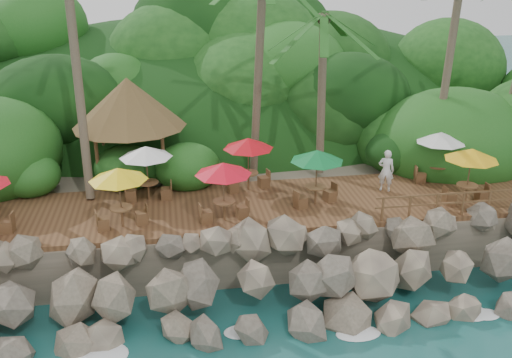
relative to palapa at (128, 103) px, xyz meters
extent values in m
plane|color=#19514F|center=(5.08, -10.01, -5.79)|extent=(140.00, 140.00, 0.00)
cube|color=gray|center=(5.08, 5.99, -4.74)|extent=(32.00, 25.20, 2.10)
ellipsoid|color=#143811|center=(5.08, 13.49, -5.79)|extent=(44.80, 28.00, 15.40)
cube|color=brown|center=(5.08, -4.01, -3.59)|extent=(26.00, 5.00, 0.20)
ellipsoid|color=white|center=(-0.92, -9.71, -5.76)|extent=(1.20, 0.80, 0.06)
ellipsoid|color=white|center=(2.08, -9.71, -5.76)|extent=(1.20, 0.80, 0.06)
ellipsoid|color=white|center=(5.08, -9.71, -5.76)|extent=(1.20, 0.80, 0.06)
ellipsoid|color=white|center=(8.08, -9.71, -5.76)|extent=(1.20, 0.80, 0.06)
ellipsoid|color=white|center=(11.08, -9.71, -5.76)|extent=(1.20, 0.80, 0.06)
cylinder|color=brown|center=(-1.78, -1.64, 2.05)|extent=(0.55, 2.05, 11.01)
cylinder|color=brown|center=(5.67, -0.91, 1.18)|extent=(0.68, 1.52, 9.32)
cylinder|color=brown|center=(8.54, -0.97, 0.13)|extent=(0.66, 0.69, 7.26)
ellipsoid|color=#23601E|center=(8.54, -0.97, 3.76)|extent=(6.00, 6.00, 2.40)
cylinder|color=brown|center=(14.36, -1.10, 1.09)|extent=(1.07, 1.08, 9.15)
cylinder|color=brown|center=(-1.40, -1.40, -2.29)|extent=(0.16, 0.16, 2.40)
cylinder|color=brown|center=(1.40, -1.40, -2.29)|extent=(0.16, 0.16, 2.40)
cylinder|color=brown|center=(-1.40, 1.40, -2.29)|extent=(0.16, 0.16, 2.40)
cylinder|color=brown|center=(1.40, 1.40, -2.29)|extent=(0.16, 0.16, 2.40)
cone|color=brown|center=(0.00, 0.00, 0.01)|extent=(5.06, 5.06, 2.20)
cylinder|color=brown|center=(13.47, -2.93, -3.11)|extent=(0.08, 0.08, 0.77)
cylinder|color=brown|center=(13.47, -2.93, -2.71)|extent=(0.87, 0.87, 0.05)
cylinder|color=brown|center=(13.47, -2.93, -2.35)|extent=(0.05, 0.05, 2.27)
cone|color=silver|center=(13.47, -2.93, -1.37)|extent=(2.17, 2.17, 0.47)
cube|color=brown|center=(12.76, -2.82, -3.25)|extent=(0.49, 0.49, 0.48)
cube|color=brown|center=(14.19, -3.04, -3.25)|extent=(0.49, 0.49, 0.48)
cylinder|color=brown|center=(7.48, -4.44, -3.11)|extent=(0.08, 0.08, 0.77)
cylinder|color=brown|center=(7.48, -4.44, -2.71)|extent=(0.87, 0.87, 0.05)
cylinder|color=brown|center=(7.48, -4.44, -2.35)|extent=(0.05, 0.05, 2.27)
cone|color=#0C6D2F|center=(7.48, -4.44, -1.37)|extent=(2.17, 2.17, 0.47)
cube|color=brown|center=(6.79, -4.68, -3.25)|extent=(0.55, 0.55, 0.48)
cube|color=brown|center=(8.16, -4.20, -3.25)|extent=(0.55, 0.55, 0.48)
cylinder|color=brown|center=(13.65, -5.27, -3.11)|extent=(0.08, 0.08, 0.77)
cylinder|color=brown|center=(13.65, -5.27, -2.71)|extent=(0.87, 0.87, 0.05)
cylinder|color=brown|center=(13.65, -5.27, -2.35)|extent=(0.05, 0.05, 2.27)
cone|color=gold|center=(13.65, -5.27, -1.37)|extent=(2.17, 2.17, 0.47)
cube|color=brown|center=(12.93, -5.28, -3.25)|extent=(0.44, 0.44, 0.48)
cube|color=brown|center=(14.37, -5.26, -3.25)|extent=(0.44, 0.44, 0.48)
cylinder|color=brown|center=(0.72, -2.87, -3.11)|extent=(0.08, 0.08, 0.77)
cylinder|color=brown|center=(0.72, -2.87, -2.71)|extent=(0.87, 0.87, 0.05)
cylinder|color=brown|center=(0.72, -2.87, -2.35)|extent=(0.05, 0.05, 2.27)
cone|color=white|center=(0.72, -2.87, -1.37)|extent=(2.17, 2.17, 0.47)
cube|color=brown|center=(0.00, -2.86, -3.25)|extent=(0.44, 0.44, 0.48)
cube|color=brown|center=(1.45, -2.89, -3.25)|extent=(0.44, 0.44, 0.48)
cylinder|color=brown|center=(-0.22, -5.28, -3.11)|extent=(0.08, 0.08, 0.77)
cylinder|color=brown|center=(-0.22, -5.28, -2.71)|extent=(0.87, 0.87, 0.05)
cylinder|color=brown|center=(-0.22, -5.28, -2.35)|extent=(0.05, 0.05, 2.27)
cone|color=yellow|center=(-0.22, -5.28, -1.37)|extent=(2.17, 2.17, 0.47)
cube|color=brown|center=(-0.93, -5.43, -3.25)|extent=(0.51, 0.51, 0.48)
cube|color=brown|center=(0.49, -5.13, -3.25)|extent=(0.51, 0.51, 0.48)
cube|color=brown|center=(-4.39, -5.09, -3.25)|extent=(0.47, 0.47, 0.48)
cylinder|color=brown|center=(3.63, -5.31, -3.11)|extent=(0.08, 0.08, 0.77)
cylinder|color=brown|center=(3.63, -5.31, -2.71)|extent=(0.87, 0.87, 0.05)
cylinder|color=brown|center=(3.63, -5.31, -2.35)|extent=(0.05, 0.05, 2.27)
cone|color=red|center=(3.63, -5.31, -1.37)|extent=(2.17, 2.17, 0.47)
cube|color=brown|center=(2.91, -5.42, -3.25)|extent=(0.49, 0.49, 0.48)
cube|color=brown|center=(4.34, -5.21, -3.25)|extent=(0.49, 0.49, 0.48)
cylinder|color=brown|center=(5.00, -2.43, -3.11)|extent=(0.08, 0.08, 0.77)
cylinder|color=brown|center=(5.00, -2.43, -2.71)|extent=(0.87, 0.87, 0.05)
cylinder|color=brown|center=(5.00, -2.43, -2.35)|extent=(0.05, 0.05, 2.27)
cone|color=red|center=(5.00, -2.43, -1.37)|extent=(2.17, 2.17, 0.47)
cube|color=brown|center=(4.30, -2.60, -3.25)|extent=(0.52, 0.52, 0.48)
cube|color=brown|center=(5.70, -2.26, -3.25)|extent=(0.52, 0.52, 0.48)
cylinder|color=brown|center=(9.62, -6.36, -2.99)|extent=(0.10, 0.10, 1.00)
cylinder|color=brown|center=(10.72, -6.36, -2.99)|extent=(0.10, 0.10, 1.00)
cylinder|color=brown|center=(11.82, -6.36, -2.99)|extent=(0.10, 0.10, 1.00)
cylinder|color=brown|center=(12.92, -6.36, -2.99)|extent=(0.10, 0.10, 1.00)
cylinder|color=brown|center=(14.02, -6.36, -2.99)|extent=(0.10, 0.10, 1.00)
cube|color=brown|center=(13.47, -6.36, -2.54)|extent=(8.30, 0.06, 0.06)
cube|color=brown|center=(13.47, -6.36, -2.94)|extent=(8.30, 0.06, 0.06)
imported|color=white|center=(10.83, -3.49, -2.56)|extent=(0.80, 0.67, 1.86)
camera|label=1|loc=(1.67, -25.11, 6.03)|focal=39.80mm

